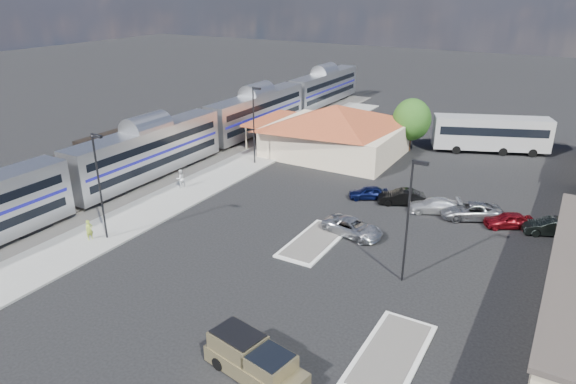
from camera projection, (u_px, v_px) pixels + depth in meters
The scene contains 23 objects.
ground at pixel (259, 241), 41.86m from camera, with size 280.00×280.00×0.00m, color black.
railbed at pixel (142, 169), 57.98m from camera, with size 16.00×100.00×0.12m, color #4C4944.
platform at pixel (192, 189), 52.20m from camera, with size 5.50×92.00×0.18m, color gray.
passenger_train at pixel (149, 153), 54.29m from camera, with size 3.00×104.00×5.55m.
freight_cars at pixel (133, 145), 60.12m from camera, with size 2.80×46.00×4.00m.
station_depot at pixel (335, 130), 62.07m from camera, with size 18.35×12.24×6.20m.
traffic_island_south at pixel (314, 241), 41.58m from camera, with size 3.30×7.50×0.21m.
traffic_island_north at pixel (391, 354), 28.92m from camera, with size 3.30×7.50×0.21m.
lamp_plat_s at pixel (99, 179), 40.08m from camera, with size 1.08×0.25×9.00m.
lamp_plat_n at pixel (254, 119), 57.75m from camera, with size 1.08×0.25×9.00m.
lamp_lot at pixel (410, 212), 34.26m from camera, with size 1.08×0.25×9.00m.
tree_depot at pixel (412, 120), 63.06m from camera, with size 4.71×4.71×6.63m.
pickup_truck at pixel (255, 361), 27.11m from camera, with size 6.15×3.17×2.02m.
suv at pixel (353, 227), 42.58m from camera, with size 2.39×5.18×1.44m, color #AFB2B7.
coach_bus at pixel (491, 132), 63.18m from camera, with size 13.90×7.86×4.42m.
person_a at pixel (89, 230), 41.45m from camera, with size 0.62×0.41×1.70m, color #A2BB3A.
person_b at pixel (180, 178), 52.19m from camera, with size 0.92×0.72×1.89m, color white.
parked_car_a at pixel (368, 193), 49.89m from camera, with size 1.54×3.82×1.30m, color #0D1543.
parked_car_b at pixel (401, 197), 48.62m from camera, with size 1.54×4.42×1.46m, color black.
parked_car_c at pixel (434, 205), 46.92m from camera, with size 1.90×4.68×1.36m, color silver.
parked_car_d at pixel (471, 211), 45.65m from camera, with size 2.48×5.38×1.50m, color gray.
parked_car_e at pixel (508, 220), 43.95m from camera, with size 1.63×4.05×1.38m, color maroon.
parked_car_f at pixel (550, 227), 42.70m from camera, with size 1.53×4.38×1.44m, color black.
Camera 1 is at (20.63, -31.16, 19.43)m, focal length 32.00 mm.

